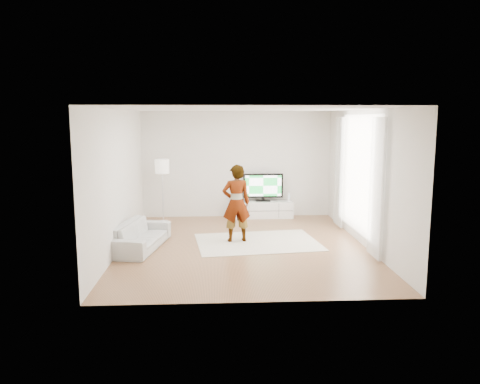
{
  "coord_description": "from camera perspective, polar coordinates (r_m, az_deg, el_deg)",
  "views": [
    {
      "loc": [
        -0.58,
        -9.38,
        2.63
      ],
      "look_at": [
        -0.05,
        0.4,
        1.07
      ],
      "focal_mm": 35.0,
      "sensor_mm": 36.0,
      "label": 1
    }
  ],
  "objects": [
    {
      "name": "game_console",
      "position": [
        12.48,
        5.98,
        -0.58
      ],
      "size": [
        0.08,
        0.17,
        0.23
      ],
      "rotation": [
        0.0,
        0.0,
        -0.16
      ],
      "color": "white",
      "rests_on": "media_console"
    },
    {
      "name": "media_console",
      "position": [
        12.45,
        2.83,
        -2.13
      ],
      "size": [
        1.57,
        0.45,
        0.44
      ],
      "color": "white",
      "rests_on": "floor"
    },
    {
      "name": "player",
      "position": [
        9.93,
        -0.45,
        -1.37
      ],
      "size": [
        0.65,
        0.47,
        1.65
      ],
      "primitive_type": "imported",
      "rotation": [
        0.0,
        0.0,
        3.28
      ],
      "color": "#334772",
      "rests_on": "rug"
    },
    {
      "name": "floor",
      "position": [
        9.76,
        0.42,
        -6.6
      ],
      "size": [
        6.0,
        6.0,
        0.0
      ],
      "primitive_type": "plane",
      "color": "#A6754B",
      "rests_on": "ground"
    },
    {
      "name": "ceiling",
      "position": [
        9.4,
        0.44,
        10.07
      ],
      "size": [
        6.0,
        6.0,
        0.0
      ],
      "primitive_type": "plane",
      "color": "white",
      "rests_on": "wall_back"
    },
    {
      "name": "curtain_near",
      "position": [
        8.99,
        16.3,
        0.48
      ],
      "size": [
        0.04,
        0.7,
        2.6
      ],
      "primitive_type": "cube",
      "color": "white",
      "rests_on": "floor"
    },
    {
      "name": "wall_right",
      "position": [
        9.95,
        14.96,
        1.63
      ],
      "size": [
        0.02,
        6.0,
        2.8
      ],
      "primitive_type": "cube",
      "color": "silver",
      "rests_on": "floor"
    },
    {
      "name": "potted_plant",
      "position": [
        12.32,
        -0.24,
        -0.19
      ],
      "size": [
        0.31,
        0.31,
        0.43
      ],
      "primitive_type": "imported",
      "rotation": [
        0.0,
        0.0,
        0.41
      ],
      "color": "#3F7238",
      "rests_on": "media_console"
    },
    {
      "name": "wall_left",
      "position": [
        9.66,
        -14.55,
        1.42
      ],
      "size": [
        0.02,
        6.0,
        2.8
      ],
      "primitive_type": "cube",
      "color": "silver",
      "rests_on": "floor"
    },
    {
      "name": "window",
      "position": [
        10.22,
        14.35,
        2.12
      ],
      "size": [
        0.01,
        2.6,
        2.5
      ],
      "primitive_type": "cube",
      "color": "white",
      "rests_on": "wall_right"
    },
    {
      "name": "wall_front",
      "position": [
        6.53,
        2.06,
        -1.85
      ],
      "size": [
        5.0,
        0.02,
        2.8
      ],
      "primitive_type": "cube",
      "color": "silver",
      "rests_on": "floor"
    },
    {
      "name": "curtain_far",
      "position": [
        11.45,
        12.01,
        2.42
      ],
      "size": [
        0.04,
        0.7,
        2.6
      ],
      "primitive_type": "cube",
      "color": "white",
      "rests_on": "floor"
    },
    {
      "name": "wall_back",
      "position": [
        12.46,
        -0.42,
        3.37
      ],
      "size": [
        5.0,
        0.02,
        2.8
      ],
      "primitive_type": "cube",
      "color": "silver",
      "rests_on": "floor"
    },
    {
      "name": "sofa",
      "position": [
        9.73,
        -12.01,
        -5.18
      ],
      "size": [
        1.06,
        1.97,
        0.55
      ],
      "primitive_type": "imported",
      "rotation": [
        0.0,
        0.0,
        1.39
      ],
      "color": "#B4B4AF",
      "rests_on": "floor"
    },
    {
      "name": "rug",
      "position": [
        10.04,
        2.13,
        -6.12
      ],
      "size": [
        2.74,
        2.12,
        0.01
      ],
      "primitive_type": "cube",
      "rotation": [
        0.0,
        0.0,
        0.12
      ],
      "color": "beige",
      "rests_on": "floor"
    },
    {
      "name": "television",
      "position": [
        12.37,
        2.84,
        0.7
      ],
      "size": [
        1.05,
        0.21,
        0.73
      ],
      "color": "black",
      "rests_on": "media_console"
    },
    {
      "name": "floor_lamp",
      "position": [
        11.93,
        -9.48,
        2.77
      ],
      "size": [
        0.35,
        0.35,
        1.6
      ],
      "color": "silver",
      "rests_on": "floor"
    }
  ]
}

